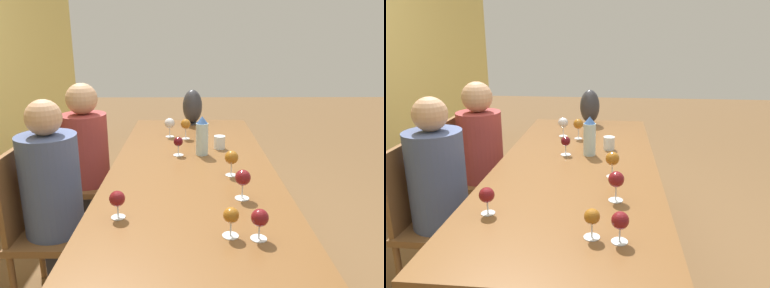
% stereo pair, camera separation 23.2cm
% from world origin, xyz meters
% --- Properties ---
extents(ground_plane, '(14.00, 14.00, 0.00)m').
position_xyz_m(ground_plane, '(0.00, 0.00, 0.00)').
color(ground_plane, brown).
extents(dining_table, '(2.35, 0.96, 0.77)m').
position_xyz_m(dining_table, '(0.00, 0.00, 0.70)').
color(dining_table, brown).
rests_on(dining_table, ground_plane).
extents(water_bottle, '(0.08, 0.08, 0.26)m').
position_xyz_m(water_bottle, '(0.18, -0.07, 0.89)').
color(water_bottle, '#ADCCD6').
rests_on(water_bottle, dining_table).
extents(water_tumbler, '(0.08, 0.08, 0.09)m').
position_xyz_m(water_tumbler, '(0.31, -0.19, 0.81)').
color(water_tumbler, silver).
rests_on(water_tumbler, dining_table).
extents(vase, '(0.17, 0.17, 0.30)m').
position_xyz_m(vase, '(1.02, -0.01, 0.92)').
color(vase, '#2D2D33').
rests_on(vase, dining_table).
extents(wine_glass_0, '(0.08, 0.08, 0.15)m').
position_xyz_m(wine_glass_0, '(-0.50, -0.24, 0.87)').
color(wine_glass_0, silver).
rests_on(wine_glass_0, dining_table).
extents(wine_glass_1, '(0.07, 0.07, 0.13)m').
position_xyz_m(wine_glass_1, '(-0.87, -0.25, 0.85)').
color(wine_glass_1, silver).
rests_on(wine_glass_1, dining_table).
extents(wine_glass_2, '(0.07, 0.07, 0.12)m').
position_xyz_m(wine_glass_2, '(-0.69, 0.32, 0.85)').
color(wine_glass_2, silver).
rests_on(wine_glass_2, dining_table).
extents(wine_glass_3, '(0.08, 0.08, 0.14)m').
position_xyz_m(wine_glass_3, '(-0.20, -0.22, 0.87)').
color(wine_glass_3, silver).
rests_on(wine_glass_3, dining_table).
extents(wine_glass_4, '(0.08, 0.08, 0.15)m').
position_xyz_m(wine_glass_4, '(0.61, 0.17, 0.87)').
color(wine_glass_4, silver).
rests_on(wine_glass_4, dining_table).
extents(wine_glass_5, '(0.07, 0.07, 0.12)m').
position_xyz_m(wine_glass_5, '(-0.85, -0.14, 0.85)').
color(wine_glass_5, silver).
rests_on(wine_glass_5, dining_table).
extents(wine_glass_6, '(0.07, 0.07, 0.12)m').
position_xyz_m(wine_glass_6, '(0.16, 0.09, 0.85)').
color(wine_glass_6, silver).
rests_on(wine_glass_6, dining_table).
extents(wine_glass_7, '(0.07, 0.07, 0.15)m').
position_xyz_m(wine_glass_7, '(0.56, 0.04, 0.88)').
color(wine_glass_7, silver).
rests_on(wine_glass_7, dining_table).
extents(chair_near, '(0.44, 0.44, 0.92)m').
position_xyz_m(chair_near, '(-0.23, 0.85, 0.49)').
color(chair_near, brown).
rests_on(chair_near, ground_plane).
extents(chair_far, '(0.44, 0.44, 0.92)m').
position_xyz_m(chair_far, '(0.49, 0.85, 0.49)').
color(chair_far, brown).
rests_on(chair_far, ground_plane).
extents(person_near, '(0.32, 0.32, 1.20)m').
position_xyz_m(person_near, '(-0.23, 0.77, 0.65)').
color(person_near, '#2D2D38').
rests_on(person_near, ground_plane).
extents(person_far, '(0.33, 0.33, 1.19)m').
position_xyz_m(person_far, '(0.49, 0.77, 0.65)').
color(person_far, '#2D2D38').
rests_on(person_far, ground_plane).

